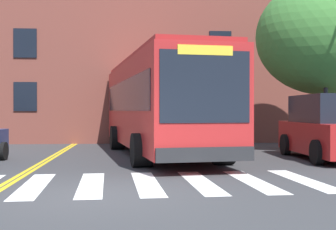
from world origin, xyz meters
name	(u,v)px	position (x,y,z in m)	size (l,w,h in m)	color
ground_plane	(95,196)	(0.00, 0.00, 0.00)	(120.00, 120.00, 0.00)	#38383A
crosswalk	(119,184)	(0.42, 1.40, 0.00)	(9.26, 3.99, 0.01)	white
lane_line_yellow_inner	(77,142)	(-2.13, 15.40, 0.00)	(0.12, 36.00, 0.01)	gold
lane_line_yellow_outer	(80,142)	(-1.97, 15.40, 0.00)	(0.12, 36.00, 0.01)	gold
city_bus	(159,103)	(1.70, 8.13, 1.90)	(4.18, 11.91, 3.52)	#B22323
car_red_far_lane	(328,129)	(7.22, 6.05, 1.02)	(2.27, 5.08, 2.15)	#AD1E1E
car_silver_behind_bus	(130,124)	(0.61, 19.10, 0.83)	(2.26, 3.86, 1.82)	#B7BABF
street_tree_curbside_large	(326,37)	(8.43, 9.07, 4.56)	(6.72, 6.31, 6.92)	brown
building_facade	(125,57)	(0.35, 17.17, 4.59)	(35.57, 6.66, 9.17)	brown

